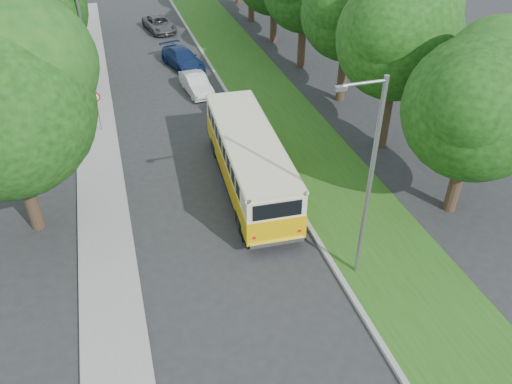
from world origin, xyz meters
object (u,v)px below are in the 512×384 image
object	(u,v)px
lamppost_near	(368,179)
car_white	(196,84)
lamppost_far	(83,39)
car_silver	(234,113)
car_grey	(159,24)
car_blue	(182,58)
vintage_bus	(249,161)

from	to	relation	value
lamppost_near	car_white	size ratio (longest dim) A/B	2.11
lamppost_far	car_silver	world-z (taller)	lamppost_far
car_silver	car_white	world-z (taller)	car_white
car_white	car_grey	distance (m)	13.66
car_silver	car_blue	world-z (taller)	car_blue
lamppost_near	vintage_bus	bearing A→B (deg)	108.10
car_blue	car_grey	bearing A→B (deg)	77.54
car_silver	car_white	bearing A→B (deg)	85.82
lamppost_far	car_white	bearing A→B (deg)	-2.40
lamppost_near	lamppost_far	size ratio (longest dim) A/B	1.07
vintage_bus	car_grey	world-z (taller)	vintage_bus
car_white	car_silver	bearing A→B (deg)	-81.68
lamppost_near	car_white	bearing A→B (deg)	97.73
lamppost_near	car_blue	size ratio (longest dim) A/B	1.74
lamppost_far	car_grey	distance (m)	15.04
lamppost_far	car_white	distance (m)	7.32
car_white	car_blue	distance (m)	4.72
lamppost_near	car_silver	xyz separation A→B (m)	(-1.21, 13.46, -3.75)
vintage_bus	car_grey	distance (m)	25.17
lamppost_far	car_silver	bearing A→B (deg)	-33.21
vintage_bus	car_white	xyz separation A→B (m)	(-0.27, 11.49, -0.83)
lamppost_far	vintage_bus	size ratio (longest dim) A/B	0.77
lamppost_near	vintage_bus	world-z (taller)	lamppost_near
lamppost_near	car_silver	size ratio (longest dim) A/B	2.20
lamppost_far	vintage_bus	xyz separation A→B (m)	(6.70, -11.76, -2.66)
car_white	vintage_bus	bearing A→B (deg)	-95.22
car_grey	lamppost_near	bearing A→B (deg)	-94.78
car_blue	vintage_bus	bearing A→B (deg)	-104.20
car_silver	car_blue	size ratio (longest dim) A/B	0.79
vintage_bus	car_silver	distance (m)	6.84
lamppost_far	car_blue	xyz separation A→B (m)	(6.36, 4.45, -3.45)
vintage_bus	car_silver	size ratio (longest dim) A/B	2.69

